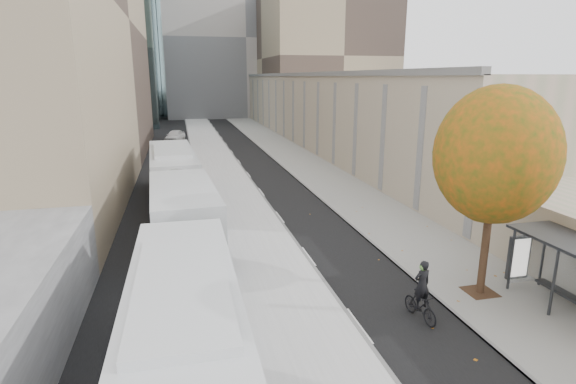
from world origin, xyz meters
name	(u,v)px	position (x,y,z in m)	size (l,w,h in m)	color
bus_platform	(223,178)	(-3.88, 35.00, 0.07)	(4.25, 150.00, 0.15)	beige
sidewalk	(318,173)	(4.12, 35.00, 0.04)	(4.75, 150.00, 0.08)	gray
building_tan	(334,104)	(15.50, 64.00, 4.00)	(18.00, 92.00, 8.00)	#A2A083
building_far_block	(240,41)	(6.00, 96.00, 15.00)	(30.00, 18.00, 30.00)	gray
tree_c	(496,155)	(3.60, 13.00, 5.25)	(4.20, 4.20, 7.28)	black
bus_far	(177,187)	(-7.34, 25.51, 1.74)	(3.83, 19.27, 3.19)	silver
cyclist	(421,298)	(0.47, 11.89, 0.78)	(0.70, 1.70, 2.11)	black
distant_car	(175,136)	(-7.61, 57.35, 0.74)	(1.74, 4.33, 1.47)	white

